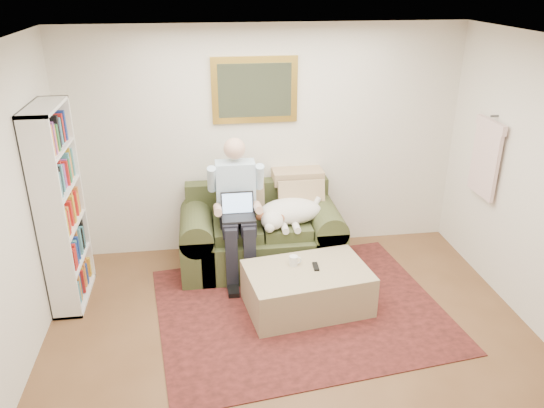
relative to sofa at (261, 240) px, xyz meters
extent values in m
cube|color=brown|center=(0.12, -2.02, -0.31)|extent=(4.50, 5.00, 0.01)
cube|color=white|center=(0.12, -2.02, 2.29)|extent=(4.50, 5.00, 0.01)
cube|color=silver|center=(0.12, 0.48, 0.99)|extent=(4.50, 0.01, 2.60)
cube|color=black|center=(0.27, -0.96, -0.30)|extent=(2.99, 2.52, 0.01)
cube|color=#3B4625|center=(0.00, -0.04, -0.09)|extent=(1.35, 0.87, 0.44)
cube|color=#3B4625|center=(0.00, 0.34, 0.36)|extent=(1.64, 0.19, 0.45)
cube|color=#3B4625|center=(-0.71, -0.04, -0.03)|extent=(0.36, 0.87, 0.90)
cube|color=#3B4625|center=(0.71, -0.04, -0.03)|extent=(0.36, 0.87, 0.90)
cube|color=#3B4625|center=(-0.27, -0.09, 0.20)|extent=(0.51, 0.58, 0.13)
cube|color=#3B4625|center=(0.27, -0.09, 0.20)|extent=(0.51, 0.58, 0.13)
cube|color=black|center=(-0.27, -0.29, 0.42)|extent=(0.35, 0.24, 0.02)
cube|color=black|center=(-0.27, -0.17, 0.54)|extent=(0.35, 0.07, 0.24)
cube|color=#99BFF2|center=(-0.27, -0.18, 0.54)|extent=(0.31, 0.05, 0.21)
cube|color=tan|center=(0.35, -0.92, -0.09)|extent=(1.27, 0.91, 0.43)
cylinder|color=white|center=(0.22, -0.81, 0.17)|extent=(0.08, 0.08, 0.10)
cube|color=black|center=(0.43, -0.89, 0.13)|extent=(0.06, 0.15, 0.02)
cube|color=gold|center=(0.00, 0.46, 1.59)|extent=(0.94, 0.04, 0.72)
cube|color=gray|center=(0.00, 0.44, 1.59)|extent=(0.80, 0.01, 0.58)
camera|label=1|loc=(-0.61, -5.28, 2.76)|focal=35.00mm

